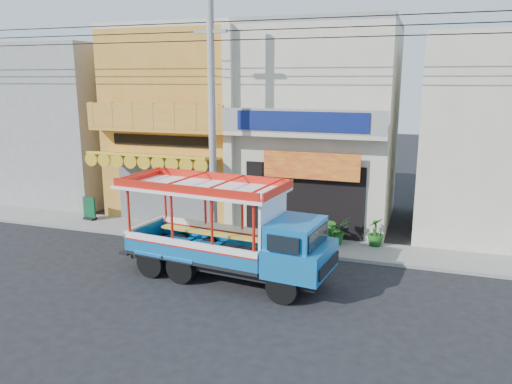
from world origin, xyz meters
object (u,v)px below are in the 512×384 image
Objects in this scene: utility_pole at (216,108)px; potted_plant_b at (331,234)px; songthaew_truck at (240,235)px; potted_plant_c at (376,232)px; green_sign at (90,210)px; potted_plant_a at (337,230)px.

utility_pole is 6.09m from potted_plant_b.
songthaew_truck is 6.64× the size of potted_plant_c.
green_sign is 10.57m from potted_plant_a.
green_sign is at bearing -60.93° from potted_plant_c.
songthaew_truck is at bearing -25.26° from green_sign.
green_sign reaches higher than potted_plant_b.
potted_plant_b is at bearing 60.78° from songthaew_truck.
green_sign is at bearing 139.94° from potted_plant_a.
potted_plant_c is at bearing -120.25° from potted_plant_b.
utility_pole is at bearing 46.71° from potted_plant_b.
potted_plant_a is (2.23, 4.12, -0.84)m from songthaew_truck.
potted_plant_c is at bearing 2.05° from green_sign.
potted_plant_a is at bearing -72.96° from potted_plant_b.
utility_pole is 27.34× the size of potted_plant_c.
green_sign is 10.43m from potted_plant_b.
potted_plant_b is at bearing -1.15° from green_sign.
potted_plant_c reaches higher than green_sign.
potted_plant_a reaches higher than green_sign.
songthaew_truck is 4.36m from potted_plant_b.
songthaew_truck is 5.72m from potted_plant_c.
potted_plant_a is 1.40m from potted_plant_c.
songthaew_truck is at bearing 97.82° from potted_plant_b.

